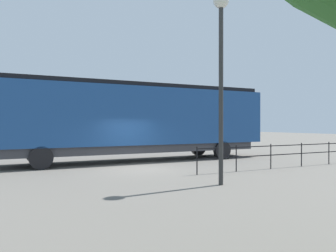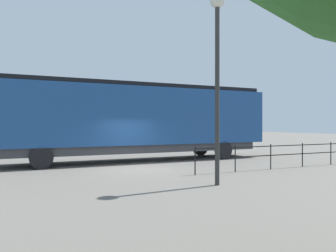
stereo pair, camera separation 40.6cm
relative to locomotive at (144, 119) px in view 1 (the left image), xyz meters
name	(u,v)px [view 1 (the left image)]	position (x,y,z in m)	size (l,w,h in m)	color
ground_plane	(140,169)	(3.25, -1.58, -2.46)	(120.00, 120.00, 0.00)	#666059
locomotive	(144,119)	(0.00, 0.00, 0.00)	(3.05, 16.24, 4.44)	navy
lamp_post	(221,47)	(8.35, -0.55, 2.36)	(0.55, 0.55, 6.74)	#2D2D2D
platform_fence	(287,152)	(6.02, 5.08, -1.69)	(0.05, 10.39, 1.19)	black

